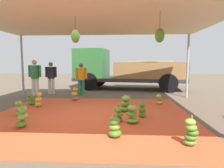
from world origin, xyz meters
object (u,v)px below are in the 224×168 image
(banana_bunch_10, at_px, (22,117))
(cargo_truck_main, at_px, (124,69))
(banana_bunch_3, at_px, (31,99))
(banana_bunch_6, at_px, (132,115))
(worker_1, at_px, (35,75))
(banana_bunch_11, at_px, (191,133))
(banana_bunch_5, at_px, (115,127))
(banana_bunch_7, at_px, (160,100))
(worker_2, at_px, (51,75))
(worker_0, at_px, (81,77))
(banana_bunch_2, at_px, (118,115))
(banana_bunch_9, at_px, (142,110))
(banana_bunch_0, at_px, (125,104))
(banana_bunch_1, at_px, (75,94))
(banana_bunch_8, at_px, (19,109))
(banana_bunch_4, at_px, (39,100))

(banana_bunch_10, height_order, cargo_truck_main, cargo_truck_main)
(banana_bunch_3, height_order, banana_bunch_6, banana_bunch_6)
(banana_bunch_6, distance_m, worker_1, 6.05)
(banana_bunch_11, bearing_deg, banana_bunch_5, 167.36)
(banana_bunch_7, xyz_separation_m, worker_2, (-5.02, 2.27, 0.75))
(banana_bunch_5, relative_size, banana_bunch_11, 0.85)
(banana_bunch_7, height_order, worker_0, worker_0)
(banana_bunch_2, bearing_deg, banana_bunch_10, -165.06)
(banana_bunch_5, xyz_separation_m, banana_bunch_9, (0.72, 1.57, -0.01))
(banana_bunch_6, bearing_deg, banana_bunch_2, 166.41)
(worker_1, bearing_deg, banana_bunch_2, -44.19)
(banana_bunch_10, bearing_deg, banana_bunch_0, 34.57)
(banana_bunch_1, height_order, worker_1, worker_1)
(banana_bunch_0, xyz_separation_m, banana_bunch_7, (1.31, 1.21, -0.07))
(banana_bunch_7, relative_size, worker_0, 0.28)
(worker_1, xyz_separation_m, worker_2, (0.55, 0.61, -0.06))
(banana_bunch_3, bearing_deg, cargo_truck_main, 54.49)
(banana_bunch_1, xyz_separation_m, worker_2, (-1.62, 1.66, 0.69))
(banana_bunch_8, xyz_separation_m, worker_0, (1.02, 3.80, 0.68))
(banana_bunch_2, bearing_deg, banana_bunch_3, 150.20)
(banana_bunch_5, height_order, banana_bunch_11, banana_bunch_11)
(banana_bunch_0, xyz_separation_m, banana_bunch_4, (-3.05, 0.48, 0.01))
(banana_bunch_0, distance_m, banana_bunch_2, 1.12)
(banana_bunch_5, distance_m, worker_2, 6.70)
(banana_bunch_5, relative_size, banana_bunch_9, 1.03)
(banana_bunch_5, height_order, worker_2, worker_2)
(banana_bunch_4, xyz_separation_m, worker_1, (-1.22, 2.38, 0.74))
(banana_bunch_6, relative_size, banana_bunch_7, 1.18)
(banana_bunch_7, height_order, banana_bunch_10, banana_bunch_10)
(banana_bunch_0, distance_m, banana_bunch_10, 3.01)
(banana_bunch_10, height_order, worker_1, worker_1)
(banana_bunch_5, height_order, worker_1, worker_1)
(banana_bunch_3, relative_size, worker_0, 0.32)
(banana_bunch_11, xyz_separation_m, worker_0, (-3.28, 5.62, 0.65))
(banana_bunch_11, height_order, worker_1, worker_1)
(banana_bunch_0, xyz_separation_m, banana_bunch_2, (-0.19, -1.10, -0.06))
(banana_bunch_0, bearing_deg, banana_bunch_7, 42.67)
(banana_bunch_1, relative_size, banana_bunch_4, 1.01)
(banana_bunch_7, relative_size, worker_2, 0.27)
(banana_bunch_5, xyz_separation_m, worker_1, (-4.03, 5.08, 0.77))
(banana_bunch_3, relative_size, banana_bunch_10, 0.86)
(banana_bunch_0, relative_size, worker_1, 0.32)
(banana_bunch_0, height_order, banana_bunch_3, banana_bunch_0)
(banana_bunch_7, xyz_separation_m, banana_bunch_11, (-0.11, -3.75, 0.07))
(banana_bunch_7, relative_size, banana_bunch_9, 0.91)
(banana_bunch_4, distance_m, banana_bunch_5, 3.90)
(banana_bunch_9, bearing_deg, worker_1, 143.49)
(banana_bunch_1, bearing_deg, worker_2, 134.41)
(banana_bunch_7, relative_size, cargo_truck_main, 0.06)
(banana_bunch_9, xyz_separation_m, worker_2, (-4.19, 4.12, 0.73))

